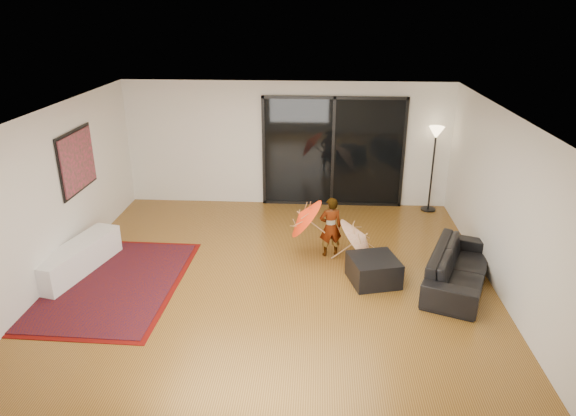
# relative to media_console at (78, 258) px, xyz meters

# --- Properties ---
(floor) EXTENTS (7.00, 7.00, 0.00)m
(floor) POSITION_rel_media_console_xyz_m (3.25, -0.08, -0.25)
(floor) COLOR olive
(floor) RESTS_ON ground
(ceiling) EXTENTS (7.00, 7.00, 0.00)m
(ceiling) POSITION_rel_media_console_xyz_m (3.25, -0.08, 2.45)
(ceiling) COLOR white
(ceiling) RESTS_ON wall_back
(wall_back) EXTENTS (7.00, 0.00, 7.00)m
(wall_back) POSITION_rel_media_console_xyz_m (3.25, 3.42, 1.10)
(wall_back) COLOR silver
(wall_back) RESTS_ON floor
(wall_front) EXTENTS (7.00, 0.00, 7.00)m
(wall_front) POSITION_rel_media_console_xyz_m (3.25, -3.58, 1.10)
(wall_front) COLOR silver
(wall_front) RESTS_ON floor
(wall_left) EXTENTS (0.00, 7.00, 7.00)m
(wall_left) POSITION_rel_media_console_xyz_m (-0.25, -0.08, 1.10)
(wall_left) COLOR silver
(wall_left) RESTS_ON floor
(wall_right) EXTENTS (0.00, 7.00, 7.00)m
(wall_right) POSITION_rel_media_console_xyz_m (6.75, -0.08, 1.10)
(wall_right) COLOR silver
(wall_right) RESTS_ON floor
(sliding_door) EXTENTS (3.06, 0.07, 2.40)m
(sliding_door) POSITION_rel_media_console_xyz_m (4.25, 3.39, 0.95)
(sliding_door) COLOR black
(sliding_door) RESTS_ON wall_back
(painting) EXTENTS (0.04, 1.28, 1.08)m
(painting) POSITION_rel_media_console_xyz_m (-0.21, 0.92, 1.40)
(painting) COLOR black
(painting) RESTS_ON wall_left
(media_console) EXTENTS (0.84, 1.85, 0.50)m
(media_console) POSITION_rel_media_console_xyz_m (0.00, 0.00, 0.00)
(media_console) COLOR white
(media_console) RESTS_ON floor
(speaker) EXTENTS (0.32, 0.32, 0.32)m
(speaker) POSITION_rel_media_console_xyz_m (0.00, 0.20, -0.09)
(speaker) COLOR #424244
(speaker) RESTS_ON floor
(persian_rug) EXTENTS (2.26, 3.11, 0.02)m
(persian_rug) POSITION_rel_media_console_xyz_m (0.66, -0.36, -0.24)
(persian_rug) COLOR #620B08
(persian_rug) RESTS_ON floor
(sofa) EXTENTS (1.52, 2.21, 0.60)m
(sofa) POSITION_rel_media_console_xyz_m (6.20, -0.03, 0.05)
(sofa) COLOR black
(sofa) RESTS_ON floor
(ottoman) EXTENTS (0.89, 0.89, 0.42)m
(ottoman) POSITION_rel_media_console_xyz_m (4.86, -0.02, -0.04)
(ottoman) COLOR black
(ottoman) RESTS_ON floor
(floor_lamp) EXTENTS (0.32, 0.32, 1.84)m
(floor_lamp) POSITION_rel_media_console_xyz_m (6.35, 3.17, 1.20)
(floor_lamp) COLOR black
(floor_lamp) RESTS_ON floor
(child) EXTENTS (0.45, 0.34, 1.09)m
(child) POSITION_rel_media_console_xyz_m (4.18, 0.87, 0.30)
(child) COLOR #999999
(child) RESTS_ON floor
(parasol_orange) EXTENTS (0.63, 0.80, 0.87)m
(parasol_orange) POSITION_rel_media_console_xyz_m (3.63, 0.82, 0.49)
(parasol_orange) COLOR #FF350D
(parasol_orange) RESTS_ON child
(parasol_white) EXTENTS (0.73, 0.91, 0.97)m
(parasol_white) POSITION_rel_media_console_xyz_m (4.78, 0.72, 0.26)
(parasol_white) COLOR white
(parasol_white) RESTS_ON floor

